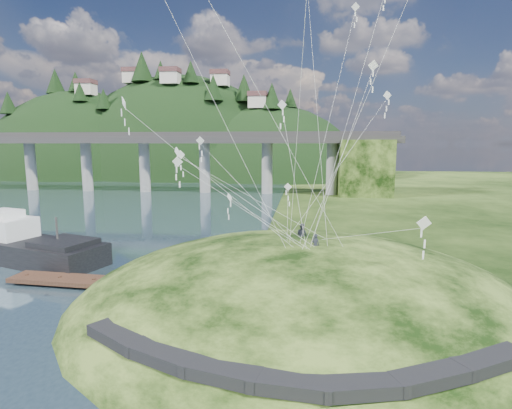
# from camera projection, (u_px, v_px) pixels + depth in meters

# --- Properties ---
(ground) EXTENTS (320.00, 320.00, 0.00)m
(ground) POSITION_uv_depth(u_px,v_px,m) (191.00, 311.00, 28.93)
(ground) COLOR black
(ground) RESTS_ON ground
(grass_hill) EXTENTS (36.00, 32.00, 13.00)m
(grass_hill) POSITION_uv_depth(u_px,v_px,m) (302.00, 324.00, 30.17)
(grass_hill) COLOR black
(grass_hill) RESTS_ON ground
(footpath) EXTENTS (22.29, 5.84, 0.83)m
(footpath) POSITION_uv_depth(u_px,v_px,m) (290.00, 364.00, 18.17)
(footpath) COLOR black
(footpath) RESTS_ON ground
(bridge) EXTENTS (160.00, 11.00, 15.00)m
(bridge) POSITION_uv_depth(u_px,v_px,m) (166.00, 153.00, 99.39)
(bridge) COLOR #2D2B2B
(bridge) RESTS_ON ground
(far_ridge) EXTENTS (153.00, 70.00, 94.50)m
(far_ridge) POSITION_uv_depth(u_px,v_px,m) (170.00, 195.00, 155.13)
(far_ridge) COLOR black
(far_ridge) RESTS_ON ground
(work_barge) EXTENTS (19.87, 10.63, 6.71)m
(work_barge) POSITION_uv_depth(u_px,v_px,m) (20.00, 244.00, 41.45)
(work_barge) COLOR black
(work_barge) RESTS_ON ground
(wooden_dock) EXTENTS (15.12, 3.20, 1.07)m
(wooden_dock) POSITION_uv_depth(u_px,v_px,m) (94.00, 282.00, 33.77)
(wooden_dock) COLOR #362016
(wooden_dock) RESTS_ON ground
(kite_flyers) EXTENTS (1.89, 3.89, 1.92)m
(kite_flyers) POSITION_uv_depth(u_px,v_px,m) (305.00, 225.00, 30.32)
(kite_flyers) COLOR #22252E
(kite_flyers) RESTS_ON ground
(kite_swarm) EXTENTS (20.13, 17.68, 21.79)m
(kite_swarm) POSITION_uv_depth(u_px,v_px,m) (275.00, 81.00, 29.25)
(kite_swarm) COLOR silver
(kite_swarm) RESTS_ON ground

